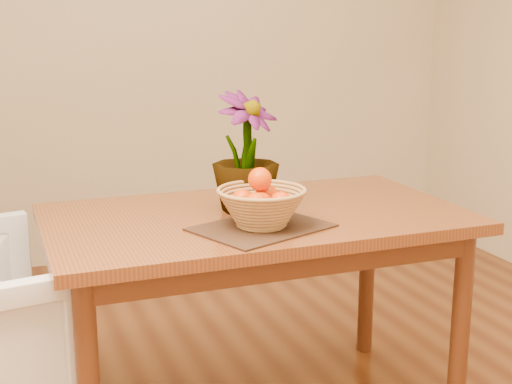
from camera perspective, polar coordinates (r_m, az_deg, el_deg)
name	(u,v)px	position (r m, az deg, el deg)	size (l,w,h in m)	color
wall_back	(135,28)	(4.21, -9.66, 12.80)	(4.00, 0.02, 2.70)	beige
table	(256,238)	(2.43, 0.01, -3.68)	(1.40, 0.80, 0.75)	brown
placemat	(261,227)	(2.22, 0.44, -2.85)	(0.39, 0.30, 0.01)	#372414
wicker_basket	(262,209)	(2.21, 0.45, -1.37)	(0.28, 0.28, 0.11)	#AB7847
orange_pile	(261,196)	(2.21, 0.42, -0.36)	(0.17, 0.17, 0.13)	#D94503
potted_plant	(246,152)	(2.39, -0.83, 3.21)	(0.23, 0.23, 0.40)	#174413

